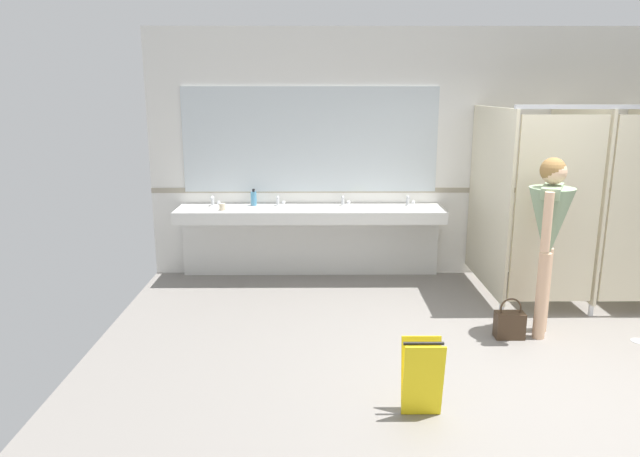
# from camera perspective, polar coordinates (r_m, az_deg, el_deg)

# --- Properties ---
(ground_plane) EXTENTS (7.54, 5.58, 0.10)m
(ground_plane) POSITION_cam_1_polar(r_m,az_deg,el_deg) (5.37, 19.32, -12.65)
(ground_plane) COLOR gray
(wall_back) EXTENTS (7.54, 0.12, 2.95)m
(wall_back) POSITION_cam_1_polar(r_m,az_deg,el_deg) (7.34, 13.65, 7.04)
(wall_back) COLOR silver
(wall_back) RESTS_ON ground_plane
(wall_back_tile_band) EXTENTS (7.54, 0.01, 0.06)m
(wall_back_tile_band) POSITION_cam_1_polar(r_m,az_deg,el_deg) (7.33, 13.58, 3.67)
(wall_back_tile_band) COLOR #9E937F
(wall_back_tile_band) RESTS_ON wall_back
(vanity_counter) EXTENTS (3.14, 0.56, 1.00)m
(vanity_counter) POSITION_cam_1_polar(r_m,az_deg,el_deg) (6.99, -0.95, 0.25)
(vanity_counter) COLOR silver
(vanity_counter) RESTS_ON ground_plane
(mirror_panel) EXTENTS (3.04, 0.02, 1.24)m
(mirror_panel) POSITION_cam_1_polar(r_m,az_deg,el_deg) (7.03, -0.97, 8.65)
(mirror_panel) COLOR silver
(mirror_panel) RESTS_ON wall_back
(bathroom_stalls) EXTENTS (2.80, 1.50, 2.11)m
(bathroom_stalls) POSITION_cam_1_polar(r_m,az_deg,el_deg) (6.95, 27.54, 2.42)
(bathroom_stalls) COLOR beige
(bathroom_stalls) RESTS_ON ground_plane
(person_standing) EXTENTS (0.54, 0.54, 1.66)m
(person_standing) POSITION_cam_1_polar(r_m,az_deg,el_deg) (5.64, 21.47, 0.31)
(person_standing) COLOR #DBAD89
(person_standing) RESTS_ON ground_plane
(handbag) EXTENTS (0.26, 0.15, 0.39)m
(handbag) POSITION_cam_1_polar(r_m,az_deg,el_deg) (5.73, 18.03, -8.87)
(handbag) COLOR #3F2D1E
(handbag) RESTS_ON ground_plane
(soap_dispenser) EXTENTS (0.07, 0.07, 0.20)m
(soap_dispenser) POSITION_cam_1_polar(r_m,az_deg,el_deg) (7.04, -6.50, 2.95)
(soap_dispenser) COLOR teal
(soap_dispenser) RESTS_ON vanity_counter
(paper_cup) EXTENTS (0.07, 0.07, 0.08)m
(paper_cup) POSITION_cam_1_polar(r_m,az_deg,el_deg) (6.81, -9.51, 2.09)
(paper_cup) COLOR beige
(paper_cup) RESTS_ON vanity_counter
(wet_floor_sign) EXTENTS (0.28, 0.19, 0.56)m
(wet_floor_sign) POSITION_cam_1_polar(r_m,az_deg,el_deg) (4.26, 9.96, -14.10)
(wet_floor_sign) COLOR yellow
(wet_floor_sign) RESTS_ON ground_plane
(floor_drain_cover) EXTENTS (0.14, 0.14, 0.01)m
(floor_drain_cover) POSITION_cam_1_polar(r_m,az_deg,el_deg) (6.17, 28.71, -9.60)
(floor_drain_cover) COLOR #B7BABF
(floor_drain_cover) RESTS_ON ground_plane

